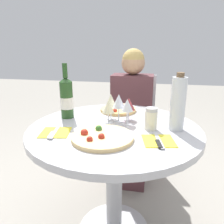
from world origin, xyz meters
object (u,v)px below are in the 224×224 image
(seated_diner, at_px, (131,122))
(wine_bottle, at_px, (67,98))
(pizza_large, at_px, (102,137))
(dining_table, at_px, (114,150))
(tall_carafe, at_px, (178,104))
(chair_behind_diner, at_px, (132,126))

(seated_diner, bearing_deg, wine_bottle, 59.44)
(wine_bottle, bearing_deg, pizza_large, -44.27)
(dining_table, bearing_deg, tall_carafe, 3.35)
(pizza_large, height_order, wine_bottle, wine_bottle)
(dining_table, height_order, chair_behind_diner, chair_behind_diner)
(chair_behind_diner, distance_m, wine_bottle, 0.93)
(chair_behind_diner, distance_m, pizza_large, 1.08)
(chair_behind_diner, relative_size, pizza_large, 2.98)
(chair_behind_diner, relative_size, seated_diner, 0.79)
(seated_diner, height_order, tall_carafe, seated_diner)
(seated_diner, height_order, pizza_large, seated_diner)
(tall_carafe, bearing_deg, pizza_large, -151.38)
(chair_behind_diner, height_order, seated_diner, seated_diner)
(chair_behind_diner, bearing_deg, seated_diner, 90.00)
(chair_behind_diner, height_order, wine_bottle, wine_bottle)
(dining_table, height_order, pizza_large, pizza_large)
(seated_diner, bearing_deg, tall_carafe, 115.26)
(dining_table, relative_size, tall_carafe, 3.13)
(chair_behind_diner, distance_m, tall_carafe, 1.00)
(chair_behind_diner, relative_size, tall_carafe, 2.95)
(seated_diner, relative_size, wine_bottle, 3.41)
(wine_bottle, bearing_deg, tall_carafe, -7.32)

